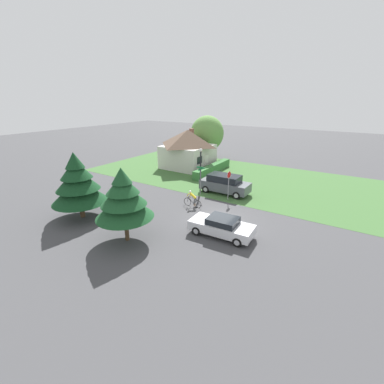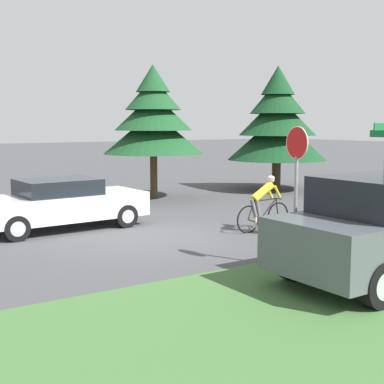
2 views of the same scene
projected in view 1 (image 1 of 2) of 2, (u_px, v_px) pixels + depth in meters
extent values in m
plane|color=#424244|center=(217.00, 218.00, 20.59)|extent=(140.00, 140.00, 0.00)
cube|color=#3D6633|center=(231.00, 176.00, 31.71)|extent=(16.00, 36.00, 0.01)
cube|color=beige|center=(188.00, 156.00, 35.46)|extent=(6.09, 5.94, 3.06)
pyramid|color=brown|center=(188.00, 138.00, 34.58)|extent=(6.58, 6.41, 2.08)
cube|color=silver|center=(206.00, 163.00, 34.12)|extent=(0.90, 0.07, 2.00)
cube|color=black|center=(200.00, 160.00, 32.56)|extent=(1.10, 0.08, 0.90)
cube|color=brown|center=(192.00, 131.00, 36.09)|extent=(0.51, 0.51, 0.80)
cube|color=#387038|center=(213.00, 169.00, 33.10)|extent=(8.41, 0.90, 1.04)
cube|color=silver|center=(221.00, 227.00, 17.88)|extent=(2.04, 4.53, 0.66)
cube|color=black|center=(223.00, 221.00, 17.65)|extent=(1.71, 2.09, 0.42)
cylinder|color=black|center=(196.00, 231.00, 18.02)|extent=(0.25, 0.65, 0.64)
cylinder|color=#ADADB2|center=(196.00, 231.00, 18.02)|extent=(0.25, 0.38, 0.37)
cylinder|color=black|center=(207.00, 222.00, 19.38)|extent=(0.25, 0.65, 0.64)
cylinder|color=#ADADB2|center=(207.00, 222.00, 19.38)|extent=(0.25, 0.38, 0.37)
cylinder|color=black|center=(237.00, 242.00, 16.60)|extent=(0.25, 0.65, 0.64)
cylinder|color=#ADADB2|center=(237.00, 242.00, 16.60)|extent=(0.25, 0.38, 0.37)
cylinder|color=black|center=(246.00, 231.00, 17.95)|extent=(0.25, 0.65, 0.64)
cylinder|color=#ADADB2|center=(246.00, 231.00, 17.95)|extent=(0.25, 0.38, 0.37)
torus|color=black|center=(198.00, 204.00, 22.47)|extent=(0.05, 0.75, 0.75)
torus|color=black|center=(187.00, 202.00, 23.00)|extent=(0.05, 0.75, 0.75)
cylinder|color=black|center=(195.00, 202.00, 22.55)|extent=(0.04, 0.18, 0.60)
cylinder|color=black|center=(191.00, 201.00, 22.74)|extent=(0.04, 0.66, 0.64)
cylinder|color=black|center=(192.00, 198.00, 22.60)|extent=(0.04, 0.79, 0.06)
cylinder|color=black|center=(196.00, 204.00, 22.58)|extent=(0.04, 0.35, 0.16)
cylinder|color=black|center=(197.00, 201.00, 22.44)|extent=(0.03, 0.22, 0.48)
cylinder|color=black|center=(188.00, 199.00, 22.90)|extent=(0.04, 0.12, 0.49)
cylinder|color=black|center=(188.00, 197.00, 22.79)|extent=(0.44, 0.03, 0.02)
ellipsoid|color=black|center=(196.00, 199.00, 22.40)|extent=(0.08, 0.20, 0.05)
cylinder|color=slate|center=(196.00, 201.00, 22.47)|extent=(0.11, 0.25, 0.50)
cylinder|color=slate|center=(194.00, 201.00, 22.57)|extent=(0.11, 0.26, 0.66)
cylinder|color=beige|center=(195.00, 205.00, 22.64)|extent=(0.08, 0.08, 0.30)
cylinder|color=beige|center=(194.00, 205.00, 22.79)|extent=(0.17, 0.08, 0.21)
cylinder|color=yellow|center=(193.00, 196.00, 22.48)|extent=(0.23, 0.70, 0.53)
cylinder|color=yellow|center=(190.00, 195.00, 22.61)|extent=(0.07, 0.26, 0.36)
cylinder|color=yellow|center=(188.00, 195.00, 22.75)|extent=(0.07, 0.26, 0.36)
sphere|color=beige|center=(190.00, 192.00, 22.52)|extent=(0.19, 0.19, 0.19)
ellipsoid|color=white|center=(190.00, 191.00, 22.50)|extent=(0.22, 0.18, 0.12)
cube|color=#4C5156|center=(225.00, 186.00, 25.86)|extent=(2.06, 4.94, 0.92)
cube|color=black|center=(224.00, 178.00, 25.64)|extent=(1.81, 3.17, 0.67)
cylinder|color=black|center=(206.00, 189.00, 26.12)|extent=(0.28, 0.75, 0.75)
cylinder|color=#ADADB2|center=(206.00, 189.00, 26.12)|extent=(0.29, 0.44, 0.44)
cylinder|color=black|center=(214.00, 184.00, 27.56)|extent=(0.28, 0.75, 0.75)
cylinder|color=#ADADB2|center=(214.00, 184.00, 27.56)|extent=(0.29, 0.44, 0.44)
cylinder|color=black|center=(237.00, 195.00, 24.44)|extent=(0.28, 0.75, 0.75)
cylinder|color=#ADADB2|center=(237.00, 195.00, 24.44)|extent=(0.29, 0.44, 0.44)
cylinder|color=black|center=(244.00, 190.00, 25.89)|extent=(0.28, 0.75, 0.75)
cylinder|color=#ADADB2|center=(244.00, 190.00, 25.89)|extent=(0.29, 0.44, 0.44)
cylinder|color=gray|center=(228.00, 189.00, 24.01)|extent=(0.07, 0.07, 2.22)
cylinder|color=red|center=(229.00, 175.00, 23.54)|extent=(0.61, 0.08, 0.61)
cylinder|color=silver|center=(229.00, 175.00, 23.54)|extent=(0.65, 0.08, 0.65)
cylinder|color=black|center=(201.00, 172.00, 25.85)|extent=(0.14, 0.14, 4.17)
sphere|color=white|center=(201.00, 150.00, 25.08)|extent=(0.35, 0.35, 0.35)
cone|color=black|center=(201.00, 148.00, 25.02)|extent=(0.21, 0.21, 0.14)
cylinder|color=gray|center=(201.00, 182.00, 25.31)|extent=(0.06, 0.06, 2.56)
cube|color=#197238|center=(201.00, 169.00, 24.85)|extent=(0.90, 0.03, 0.16)
cube|color=#197238|center=(201.00, 168.00, 24.79)|extent=(0.03, 0.90, 0.16)
cylinder|color=#4C3823|center=(126.00, 228.00, 17.22)|extent=(0.28, 0.28, 1.72)
cone|color=#194723|center=(124.00, 206.00, 16.65)|extent=(3.80, 3.80, 1.60)
cone|color=#194723|center=(123.00, 194.00, 16.38)|extent=(2.97, 2.97, 1.41)
cone|color=#194723|center=(122.00, 184.00, 16.15)|extent=(2.13, 2.13, 1.22)
cone|color=#194723|center=(121.00, 176.00, 15.95)|extent=(1.29, 1.29, 1.03)
cylinder|color=#4C3823|center=(82.00, 209.00, 20.70)|extent=(0.38, 0.38, 1.31)
cone|color=#143D1E|center=(79.00, 190.00, 20.14)|extent=(4.23, 4.23, 1.91)
cone|color=#143D1E|center=(77.00, 179.00, 19.82)|extent=(3.30, 3.30, 1.68)
cone|color=#143D1E|center=(75.00, 169.00, 19.54)|extent=(2.37, 2.37, 1.45)
cone|color=#143D1E|center=(74.00, 160.00, 19.31)|extent=(1.44, 1.44, 1.22)
cylinder|color=#4C3823|center=(207.00, 154.00, 39.94)|extent=(0.31, 0.31, 1.93)
ellipsoid|color=#609347|center=(207.00, 133.00, 38.87)|extent=(5.02, 5.02, 5.27)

